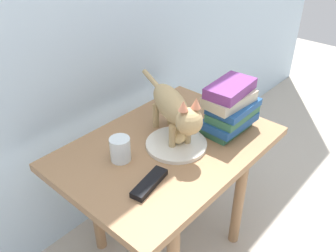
# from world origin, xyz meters

# --- Properties ---
(ground_plane) EXTENTS (6.00, 6.00, 0.00)m
(ground_plane) POSITION_xyz_m (0.00, 0.00, 0.00)
(ground_plane) COLOR #B2A899
(side_table) EXTENTS (0.79, 0.55, 0.53)m
(side_table) POSITION_xyz_m (0.00, 0.00, 0.46)
(side_table) COLOR #9E724C
(side_table) RESTS_ON ground
(plate) EXTENTS (0.22, 0.22, 0.01)m
(plate) POSITION_xyz_m (0.01, -0.03, 0.54)
(plate) COLOR silver
(plate) RESTS_ON side_table
(bread_roll) EXTENTS (0.10, 0.10, 0.05)m
(bread_roll) POSITION_xyz_m (0.03, -0.02, 0.57)
(bread_roll) COLOR #E0BC7A
(bread_roll) RESTS_ON plate
(cat) EXTENTS (0.24, 0.44, 0.23)m
(cat) POSITION_xyz_m (0.04, 0.01, 0.67)
(cat) COLOR tan
(cat) RESTS_ON side_table
(book_stack) EXTENTS (0.22, 0.14, 0.20)m
(book_stack) POSITION_xyz_m (0.23, -0.11, 0.63)
(book_stack) COLOR #336B4C
(book_stack) RESTS_ON side_table
(candle_jar) EXTENTS (0.07, 0.07, 0.08)m
(candle_jar) POSITION_xyz_m (-0.17, 0.06, 0.57)
(candle_jar) COLOR silver
(candle_jar) RESTS_ON side_table
(tv_remote) EXTENTS (0.16, 0.07, 0.02)m
(tv_remote) POSITION_xyz_m (-0.20, -0.10, 0.54)
(tv_remote) COLOR black
(tv_remote) RESTS_ON side_table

